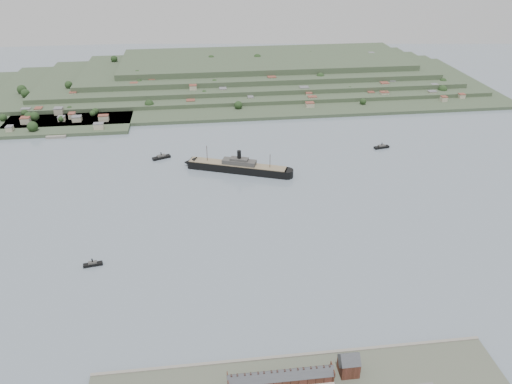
{
  "coord_description": "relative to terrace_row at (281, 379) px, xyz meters",
  "views": [
    {
      "loc": [
        -45.15,
        -346.08,
        215.59
      ],
      "look_at": [
        1.74,
        30.0,
        9.83
      ],
      "focal_mm": 35.0,
      "sensor_mm": 36.0,
      "label": 1
    }
  ],
  "objects": [
    {
      "name": "terrace_row",
      "position": [
        0.0,
        0.0,
        0.0
      ],
      "size": [
        55.6,
        9.8,
        11.07
      ],
      "color": "#442418",
      "rests_on": "ground"
    },
    {
      "name": "far_peninsula",
      "position": [
        37.91,
        561.12,
        5.04
      ],
      "size": [
        760.0,
        309.0,
        30.0
      ],
      "color": "#33462F",
      "rests_on": "ground"
    },
    {
      "name": "ferry_east",
      "position": [
        161.16,
        298.07,
        -5.31
      ],
      "size": [
        17.54,
        7.9,
        6.36
      ],
      "color": "black",
      "rests_on": "ground"
    },
    {
      "name": "ground",
      "position": [
        10.0,
        168.02,
        -6.84
      ],
      "size": [
        1400.0,
        1400.0,
        0.0
      ],
      "primitive_type": "plane",
      "color": "slate",
      "rests_on": "ground"
    },
    {
      "name": "gabled_building",
      "position": [
        37.5,
        4.02,
        1.34
      ],
      "size": [
        10.4,
        10.18,
        14.09
      ],
      "color": "#442418",
      "rests_on": "ground"
    },
    {
      "name": "steamship",
      "position": [
        -1.47,
        261.22,
        -1.9
      ],
      "size": [
        106.62,
        50.53,
        26.74
      ],
      "color": "black",
      "rests_on": "ground"
    },
    {
      "name": "tugboat",
      "position": [
        -114.9,
        121.06,
        -5.38
      ],
      "size": [
        13.7,
        5.56,
        5.99
      ],
      "color": "black",
      "rests_on": "ground"
    },
    {
      "name": "ferry_west",
      "position": [
        -74.14,
        300.06,
        -5.15
      ],
      "size": [
        19.34,
        12.06,
        7.04
      ],
      "color": "black",
      "rests_on": "ground"
    }
  ]
}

